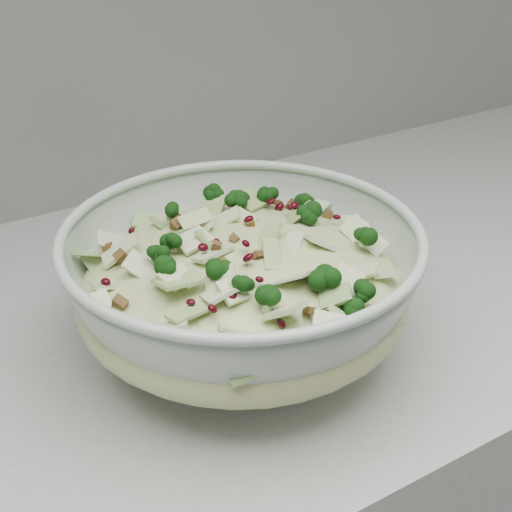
% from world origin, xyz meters
% --- Properties ---
extents(mixing_bowl, '(0.36, 0.36, 0.12)m').
position_xyz_m(mixing_bowl, '(-0.71, 1.60, 0.96)').
color(mixing_bowl, '#B0C1B3').
rests_on(mixing_bowl, counter).
extents(salad, '(0.40, 0.40, 0.12)m').
position_xyz_m(salad, '(-0.71, 1.60, 0.98)').
color(salad, beige).
rests_on(salad, mixing_bowl).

